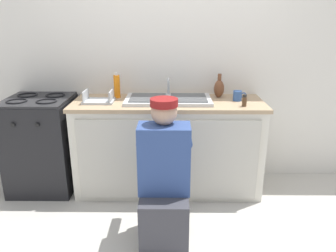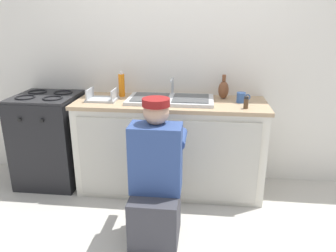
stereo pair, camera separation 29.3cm
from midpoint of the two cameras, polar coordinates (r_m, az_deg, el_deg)
name	(u,v)px [view 2 (the right image)]	position (r m, az deg, el deg)	size (l,w,h in m)	color
ground_plane	(167,202)	(3.15, 2.52, -13.11)	(12.00, 12.00, 0.00)	beige
back_wall	(174,58)	(3.35, 3.66, 11.64)	(6.00, 0.10, 2.50)	silver
counter_cabinet	(170,147)	(3.21, 3.01, -3.81)	(1.75, 0.62, 0.86)	silver
countertop	(170,103)	(3.08, 3.16, 4.00)	(1.79, 0.62, 0.03)	tan
sink_double_basin	(170,99)	(3.07, 3.18, 4.67)	(0.80, 0.44, 0.19)	silver
stove_range	(50,139)	(3.50, -17.62, -2.22)	(0.60, 0.62, 0.93)	black
plumber_person	(156,184)	(2.49, 1.27, -10.13)	(0.42, 0.61, 1.10)	#3F3F47
spice_bottle_pepper	(246,103)	(2.92, 16.26, 3.87)	(0.04, 0.04, 0.10)	#513823
soap_bottle_orange	(122,85)	(3.25, -5.52, 7.09)	(0.06, 0.06, 0.25)	orange
vase_decorative	(223,89)	(3.22, 12.24, 6.23)	(0.10, 0.10, 0.23)	brown
coffee_mug	(241,97)	(3.12, 15.32, 4.78)	(0.13, 0.08, 0.09)	#335699
dish_rack_tray	(102,98)	(3.13, -8.76, 4.84)	(0.28, 0.22, 0.11)	#B2B7BC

